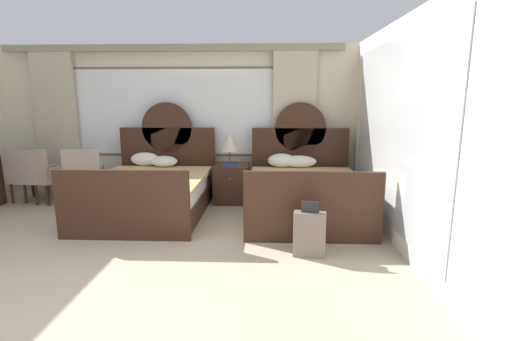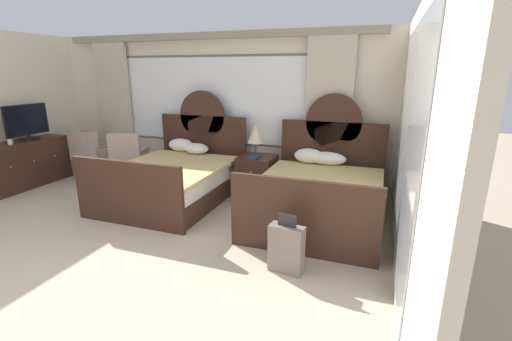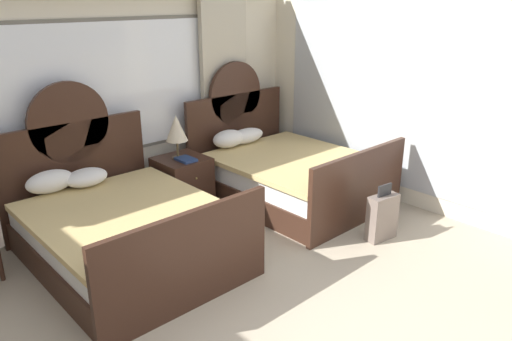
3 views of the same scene
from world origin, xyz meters
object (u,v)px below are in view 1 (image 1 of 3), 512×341
at_px(armchair_by_window_centre, 42,173).
at_px(armchair_by_window_right, 29,173).
at_px(bed_near_mirror, 304,192).
at_px(armchair_by_window_left, 84,173).
at_px(bed_near_window, 151,191).
at_px(nightstand_between_beds, 232,183).
at_px(suitcase_on_floor, 309,234).
at_px(book_on_nightstand, 230,165).
at_px(table_lamp_on_nightstand, 230,142).

bearing_deg(armchair_by_window_centre, armchair_by_window_right, -179.56).
distance_m(bed_near_mirror, armchair_by_window_centre, 4.45).
bearing_deg(armchair_by_window_centre, armchair_by_window_left, 0.13).
height_order(armchair_by_window_centre, armchair_by_window_right, same).
bearing_deg(bed_near_window, nightstand_between_beds, 29.58).
relative_size(armchair_by_window_right, suitcase_on_floor, 1.46).
distance_m(bed_near_window, bed_near_mirror, 2.37).
xyz_separation_m(bed_near_window, armchair_by_window_centre, (-2.05, 0.51, 0.16)).
height_order(armchair_by_window_centre, suitcase_on_floor, armchair_by_window_centre).
height_order(nightstand_between_beds, armchair_by_window_centre, armchair_by_window_centre).
xyz_separation_m(armchair_by_window_centre, suitcase_on_floor, (4.35, -2.02, -0.25)).
distance_m(bed_near_mirror, suitcase_on_floor, 1.52).
xyz_separation_m(bed_near_mirror, armchair_by_window_right, (-4.64, 0.50, 0.16)).
xyz_separation_m(bed_near_mirror, suitcase_on_floor, (-0.07, -1.52, -0.09)).
distance_m(bed_near_mirror, book_on_nightstand, 1.35).
bearing_deg(armchair_by_window_right, suitcase_on_floor, -23.85).
distance_m(bed_near_window, book_on_nightstand, 1.34).
xyz_separation_m(armchair_by_window_centre, armchair_by_window_right, (-0.22, -0.00, 0.00)).
bearing_deg(armchair_by_window_centre, bed_near_mirror, -6.52).
bearing_deg(table_lamp_on_nightstand, suitcase_on_floor, -62.69).
distance_m(table_lamp_on_nightstand, suitcase_on_floor, 2.60).
distance_m(armchair_by_window_centre, suitcase_on_floor, 4.80).
bearing_deg(armchair_by_window_left, bed_near_window, -21.19).
height_order(table_lamp_on_nightstand, armchair_by_window_centre, table_lamp_on_nightstand).
height_order(armchair_by_window_left, armchair_by_window_right, same).
height_order(bed_near_window, book_on_nightstand, bed_near_window).
xyz_separation_m(bed_near_window, bed_near_mirror, (2.37, 0.00, 0.00)).
xyz_separation_m(bed_near_window, book_on_nightstand, (1.18, 0.56, 0.32)).
relative_size(bed_near_mirror, armchair_by_window_left, 2.35).
distance_m(bed_near_mirror, armchair_by_window_left, 3.72).
relative_size(bed_near_mirror, armchair_by_window_centre, 2.35).
bearing_deg(bed_near_mirror, armchair_by_window_right, 173.81).
xyz_separation_m(table_lamp_on_nightstand, suitcase_on_floor, (1.14, -2.21, -0.77)).
relative_size(nightstand_between_beds, armchair_by_window_right, 0.69).
bearing_deg(armchair_by_window_right, bed_near_window, -12.56).
bearing_deg(suitcase_on_floor, armchair_by_window_right, 156.15).
bearing_deg(bed_near_window, armchair_by_window_left, 158.81).
height_order(bed_near_window, nightstand_between_beds, bed_near_window).
bearing_deg(bed_near_window, book_on_nightstand, 25.37).
height_order(bed_near_window, armchair_by_window_centre, bed_near_window).
xyz_separation_m(bed_near_mirror, nightstand_between_beds, (-1.18, 0.67, -0.02)).
bearing_deg(armchair_by_window_right, table_lamp_on_nightstand, 3.18).
bearing_deg(armchair_by_window_centre, table_lamp_on_nightstand, 3.37).
xyz_separation_m(nightstand_between_beds, suitcase_on_floor, (1.11, -2.19, -0.06)).
distance_m(book_on_nightstand, armchair_by_window_left, 2.50).
xyz_separation_m(table_lamp_on_nightstand, book_on_nightstand, (0.02, -0.14, -0.36)).
bearing_deg(book_on_nightstand, suitcase_on_floor, -61.60).
bearing_deg(armchair_by_window_right, bed_near_mirror, -6.19).
distance_m(table_lamp_on_nightstand, armchair_by_window_centre, 3.25).
relative_size(bed_near_window, armchair_by_window_right, 2.35).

